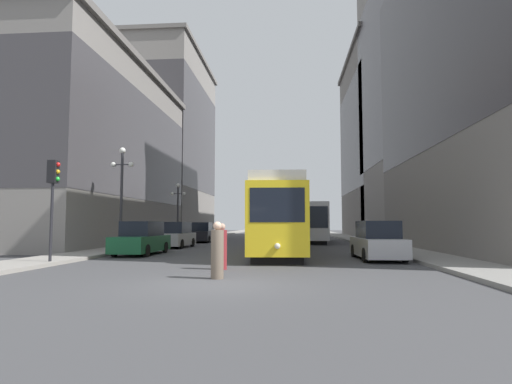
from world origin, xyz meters
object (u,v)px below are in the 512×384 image
Objects in this scene: streetcar at (275,217)px; parked_car_left_mid at (202,233)px; parked_car_left_far at (176,236)px; lamp_post_left_near at (122,183)px; pedestrian_crossing_near at (222,248)px; pedestrian_crossing_far at (217,252)px; parked_car_right_far at (377,242)px; parked_car_left_near at (142,239)px; traffic_light_near_left at (53,183)px; lamp_post_left_far at (178,203)px; transit_bus at (312,221)px.

streetcar reaches higher than parked_car_left_mid.
lamp_post_left_near is at bearing -107.41° from parked_car_left_far.
pedestrian_crossing_near is 2.64m from pedestrian_crossing_far.
lamp_post_left_near is (-14.12, 3.96, 3.28)m from parked_car_right_far.
parked_car_left_mid is (-0.00, 15.61, -0.00)m from parked_car_left_near.
parked_car_left_near is (-7.28, -1.66, -1.26)m from streetcar.
streetcar reaches higher than parked_car_left_far.
traffic_light_near_left is (-1.68, -5.93, 2.52)m from parked_car_left_near.
parked_car_left_near and parked_car_left_far have the same top height.
pedestrian_crossing_far is (5.90, -16.48, -0.03)m from parked_car_left_far.
pedestrian_crossing_far is (-6.32, -7.34, -0.03)m from parked_car_right_far.
parked_car_right_far is (4.94, -3.98, -1.26)m from streetcar.
lamp_post_left_near is (-0.22, 7.58, 0.75)m from traffic_light_near_left.
parked_car_left_mid is 0.93× the size of lamp_post_left_far.
lamp_post_left_far is (-7.51, 21.25, 2.77)m from pedestrian_crossing_near.
traffic_light_near_left is (-13.91, -3.62, 2.52)m from parked_car_right_far.
pedestrian_crossing_far is (0.29, -2.62, 0.02)m from pedestrian_crossing_near.
traffic_light_near_left is at bearing -97.45° from parked_car_left_mid.
traffic_light_near_left is at bearing -88.36° from lamp_post_left_near.
parked_car_left_near reaches higher than pedestrian_crossing_near.
streetcar is 15.78m from parked_car_left_mid.
lamp_post_left_near is at bearing 91.64° from traffic_light_near_left.
transit_bus is 2.52× the size of parked_car_left_mid.
pedestrian_crossing_near is at bearing 34.37° from parked_car_right_far.
lamp_post_left_far is at bearing 90.00° from lamp_post_left_near.
transit_bus is at bearing 62.30° from traffic_light_near_left.
streetcar is at bearing -99.08° from transit_bus.
lamp_post_left_near is at bearing -100.73° from parked_car_left_mid.
parked_car_left_mid is 0.79× the size of lamp_post_left_near.
lamp_post_left_far is at bearing 54.33° from pedestrian_crossing_far.
pedestrian_crossing_near is at bearing -50.79° from parked_car_left_near.
lamp_post_left_near reaches higher than parked_car_left_mid.
traffic_light_near_left is (-7.29, 1.10, 2.57)m from pedestrian_crossing_near.
parked_car_right_far and parked_car_left_far have the same top height.
pedestrian_crossing_near is at bearing -65.23° from parked_car_left_far.
streetcar is 11.47m from pedestrian_crossing_far.
lamp_post_left_near is 12.58m from lamp_post_left_far.
parked_car_left_far is (-7.28, 5.16, -1.26)m from streetcar.
lamp_post_left_near reaches higher than pedestrian_crossing_far.
parked_car_left_mid is at bearing -56.80° from parked_car_right_far.
lamp_post_left_near is at bearing 139.75° from parked_car_left_near.
lamp_post_left_far is at bearing -50.59° from parked_car_right_far.
traffic_light_near_left is (-7.58, 3.72, 2.55)m from pedestrian_crossing_far.
lamp_post_left_far is at bearing -146.78° from parked_car_left_mid.
lamp_post_left_far reaches higher than parked_car_left_near.
pedestrian_crossing_near is 0.97× the size of pedestrian_crossing_far.
lamp_post_left_far is (-14.12, 16.53, 2.72)m from parked_car_right_far.
parked_car_right_far is at bearing -58.69° from parked_car_left_mid.
pedestrian_crossing_far is at bearing -57.92° from parked_car_left_near.
parked_car_left_near is 8.99m from pedestrian_crossing_near.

